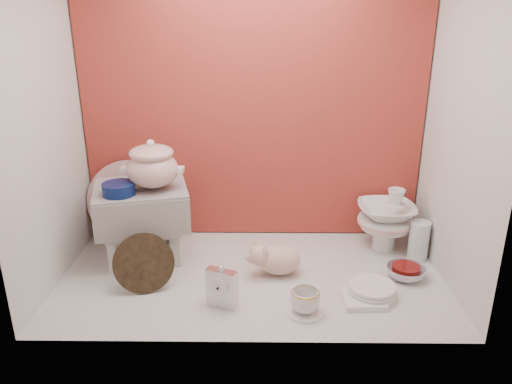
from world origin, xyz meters
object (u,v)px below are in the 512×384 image
gold_rim_teacup (305,301)px  porcelain_tower (386,219)px  floral_platter (129,202)px  dinner_plate_stack (372,291)px  blue_white_vase (152,219)px  mantel_clock (222,286)px  soup_tureen (152,164)px  plush_pig (279,260)px  crystal_bowl (406,272)px  step_stool (143,223)px

gold_rim_teacup → porcelain_tower: porcelain_tower is taller
floral_platter → dinner_plate_stack: floral_platter is taller
blue_white_vase → mantel_clock: (0.43, -0.62, -0.03)m
soup_tureen → porcelain_tower: bearing=7.0°
floral_platter → porcelain_tower: 1.36m
soup_tureen → mantel_clock: size_ratio=1.47×
soup_tureen → mantel_clock: soup_tureen is taller
dinner_plate_stack → gold_rim_teacup: bearing=-157.0°
porcelain_tower → soup_tureen: bearing=-173.0°
mantel_clock → porcelain_tower: 0.99m
plush_pig → gold_rim_teacup: size_ratio=2.11×
mantel_clock → crystal_bowl: (0.85, 0.25, -0.07)m
gold_rim_teacup → dinner_plate_stack: gold_rim_teacup is taller
mantel_clock → porcelain_tower: bearing=58.4°
blue_white_vase → floral_platter: bearing=169.2°
blue_white_vase → crystal_bowl: bearing=-16.4°
mantel_clock → plush_pig: 0.37m
gold_rim_teacup → crystal_bowl: 0.58m
mantel_clock → crystal_bowl: mantel_clock is taller
gold_rim_teacup → crystal_bowl: (0.50, 0.29, -0.03)m
soup_tureen → plush_pig: 0.75m
porcelain_tower → plush_pig: bearing=-153.1°
blue_white_vase → porcelain_tower: (1.24, -0.06, 0.04)m
gold_rim_teacup → crystal_bowl: bearing=30.5°
soup_tureen → blue_white_vase: (-0.07, 0.20, -0.37)m
blue_white_vase → plush_pig: (0.68, -0.35, -0.05)m
gold_rim_teacup → dinner_plate_stack: size_ratio=0.58×
soup_tureen → mantel_clock: 0.68m
step_stool → crystal_bowl: step_stool is taller
soup_tureen → gold_rim_teacup: bearing=-33.6°
blue_white_vase → porcelain_tower: porcelain_tower is taller
floral_platter → crystal_bowl: (1.39, -0.40, -0.19)m
floral_platter → dinner_plate_stack: (1.20, -0.56, -0.19)m
crystal_bowl → porcelain_tower: 0.35m
blue_white_vase → gold_rim_teacup: bearing=-40.8°
soup_tureen → crystal_bowl: (1.20, -0.17, -0.48)m
step_stool → soup_tureen: (0.07, -0.02, 0.31)m
dinner_plate_stack → plush_pig: bearing=154.4°
floral_platter → crystal_bowl: 1.46m
soup_tureen → blue_white_vase: 0.43m
dinner_plate_stack → porcelain_tower: bearing=71.5°
porcelain_tower → blue_white_vase: bearing=177.2°
dinner_plate_stack → crystal_bowl: bearing=40.4°
mantel_clock → dinner_plate_stack: 0.66m
step_stool → soup_tureen: soup_tureen is taller
step_stool → dinner_plate_stack: (1.08, -0.36, -0.16)m
blue_white_vase → gold_rim_teacup: (0.78, -0.67, -0.07)m
dinner_plate_stack → crystal_bowl: (0.19, 0.17, -0.00)m
mantel_clock → porcelain_tower: size_ratio=0.58×
crystal_bowl → gold_rim_teacup: bearing=-149.5°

